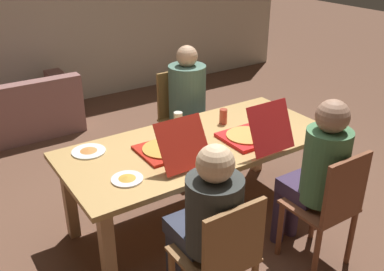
% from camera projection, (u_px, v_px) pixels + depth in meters
% --- Properties ---
extents(ground_plane, '(20.00, 20.00, 0.00)m').
position_uv_depth(ground_plane, '(198.00, 218.00, 3.70)').
color(ground_plane, brown).
extents(back_wall, '(7.33, 0.12, 2.64)m').
position_uv_depth(back_wall, '(56.00, 5.00, 5.60)').
color(back_wall, beige).
rests_on(back_wall, ground).
extents(dining_table, '(2.13, 0.96, 0.72)m').
position_uv_depth(dining_table, '(199.00, 152.00, 3.43)').
color(dining_table, tan).
rests_on(dining_table, ground).
extents(chair_0, '(0.41, 0.41, 0.93)m').
position_uv_depth(chair_0, '(330.00, 206.00, 2.98)').
color(chair_0, brown).
rests_on(chair_0, ground).
extents(person_0, '(0.30, 0.50, 1.26)m').
position_uv_depth(person_0, '(318.00, 169.00, 2.98)').
color(person_0, '#3E2F4C').
rests_on(person_0, ground).
extents(chair_1, '(0.45, 0.44, 0.95)m').
position_uv_depth(chair_1, '(182.00, 113.00, 4.40)').
color(chair_1, olive).
rests_on(chair_1, ground).
extents(person_1, '(0.36, 0.55, 1.24)m').
position_uv_depth(person_1, '(190.00, 99.00, 4.20)').
color(person_1, '#3E3840').
rests_on(person_1, ground).
extents(chair_2, '(0.43, 0.41, 0.90)m').
position_uv_depth(chair_2, '(221.00, 258.00, 2.54)').
color(chair_2, olive).
rests_on(chair_2, ground).
extents(person_2, '(0.33, 0.55, 1.19)m').
position_uv_depth(person_2, '(208.00, 216.00, 2.56)').
color(person_2, '#363B4D').
rests_on(person_2, ground).
extents(pizza_box_0, '(0.36, 0.55, 0.34)m').
position_uv_depth(pizza_box_0, '(168.00, 149.00, 3.17)').
color(pizza_box_0, '#B12115').
rests_on(pizza_box_0, dining_table).
extents(pizza_box_1, '(0.37, 0.52, 0.37)m').
position_uv_depth(pizza_box_1, '(251.00, 136.00, 3.37)').
color(pizza_box_1, red).
rests_on(pizza_box_1, dining_table).
extents(plate_0, '(0.25, 0.25, 0.03)m').
position_uv_depth(plate_0, '(89.00, 151.00, 3.23)').
color(plate_0, white).
rests_on(plate_0, dining_table).
extents(plate_1, '(0.21, 0.21, 0.03)m').
position_uv_depth(plate_1, '(127.00, 179.00, 2.88)').
color(plate_1, white).
rests_on(plate_1, dining_table).
extents(plate_2, '(0.21, 0.21, 0.03)m').
position_uv_depth(plate_2, '(259.00, 116.00, 3.82)').
color(plate_2, white).
rests_on(plate_2, dining_table).
extents(drinking_glass_0, '(0.08, 0.08, 0.14)m').
position_uv_depth(drinking_glass_0, '(320.00, 125.00, 3.51)').
color(drinking_glass_0, silver).
rests_on(drinking_glass_0, dining_table).
extents(drinking_glass_1, '(0.07, 0.07, 0.12)m').
position_uv_depth(drinking_glass_1, '(178.00, 119.00, 3.63)').
color(drinking_glass_1, silver).
rests_on(drinking_glass_1, dining_table).
extents(drinking_glass_2, '(0.07, 0.07, 0.13)m').
position_uv_depth(drinking_glass_2, '(223.00, 116.00, 3.67)').
color(drinking_glass_2, '#AF4733').
rests_on(drinking_glass_2, dining_table).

